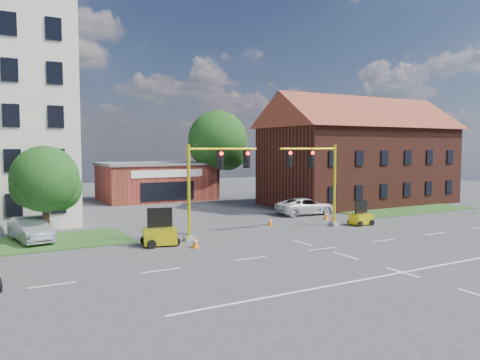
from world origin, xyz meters
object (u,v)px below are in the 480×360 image
Objects in this scene: signal_mast_west at (212,179)px; trailer_east at (361,218)px; signal_mast_east at (318,175)px; pickup_white at (306,206)px; trailer_west at (160,234)px.

trailer_east is at bearing -3.44° from signal_mast_west.
signal_mast_east is 5.05m from trailer_east.
trailer_east is 6.67m from pickup_white.
signal_mast_east is 2.79× the size of trailer_west.
signal_mast_west is 3.43× the size of trailer_east.
signal_mast_east reaches higher than pickup_white.
pickup_white is at bearing 25.99° from signal_mast_west.
trailer_west reaches higher than trailer_east.
signal_mast_east is 1.15× the size of pickup_white.
signal_mast_east is at bearing 15.08° from trailer_west.
signal_mast_west is 1.00× the size of signal_mast_east.
signal_mast_west is 12.88m from trailer_east.
trailer_west is (-3.75, -0.43, -3.22)m from signal_mast_west.
signal_mast_west is 8.71m from signal_mast_east.
signal_mast_west reaches higher than trailer_west.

